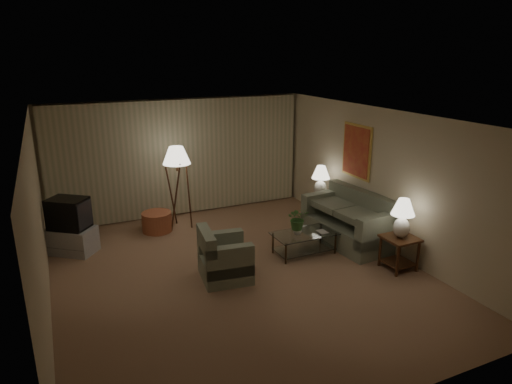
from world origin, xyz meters
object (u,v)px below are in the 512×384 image
tv_cabinet (72,240)px  table_lamp_near (403,215)px  coffee_table (304,240)px  floor_lamp (178,186)px  table_lamp_far (321,178)px  vase (298,230)px  crt_tv (68,213)px  side_table_near (399,247)px  side_table_far (320,205)px  ottoman (157,222)px  armchair (225,259)px  sofa (347,223)px

tv_cabinet → table_lamp_near: bearing=6.6°
coffee_table → floor_lamp: floor_lamp is taller
table_lamp_near → table_lamp_far: size_ratio=1.01×
table_lamp_far → vase: (-1.34, -1.35, -0.52)m
crt_tv → vase: 4.31m
side_table_near → side_table_far: 2.60m
crt_tv → floor_lamp: floor_lamp is taller
ottoman → armchair: bearing=-77.6°
side_table_far → crt_tv: (-5.20, 0.55, 0.40)m
vase → floor_lamp: bearing=125.3°
armchair → tv_cabinet: bearing=53.6°
floor_lamp → sofa: bearing=-38.0°
tv_cabinet → ottoman: bearing=51.0°
side_table_far → vase: size_ratio=3.68×
sofa → crt_tv: size_ratio=2.42×
tv_cabinet → floor_lamp: size_ratio=0.56×
armchair → table_lamp_far: bearing=-53.3°
side_table_near → coffee_table: size_ratio=0.50×
table_lamp_near → floor_lamp: floor_lamp is taller
table_lamp_near → tv_cabinet: bearing=148.8°
sofa → coffee_table: bearing=-89.9°
coffee_table → crt_tv: bearing=154.7°
side_table_near → vase: bearing=137.0°
side_table_far → crt_tv: bearing=174.0°
crt_tv → vase: bearing=11.6°
table_lamp_far → armchair: bearing=-150.6°
side_table_near → table_lamp_near: (-0.00, 0.00, 0.60)m
table_lamp_near → coffee_table: bearing=133.6°
table_lamp_far → coffee_table: 1.94m
side_table_far → crt_tv: crt_tv is taller
sofa → ottoman: sofa is taller
crt_tv → floor_lamp: size_ratio=0.47×
coffee_table → ottoman: (-2.28, 2.30, -0.07)m
table_lamp_far → tv_cabinet: 5.28m
coffee_table → ottoman: bearing=134.8°
table_lamp_far → table_lamp_near: bearing=-90.0°
armchair → vase: bearing=-72.2°
side_table_far → armchair: bearing=-150.6°
armchair → floor_lamp: floor_lamp is taller
armchair → table_lamp_near: bearing=-101.0°
sofa → table_lamp_near: 1.49m
table_lamp_near → coffee_table: table_lamp_near is taller
side_table_far → ottoman: side_table_far is taller
table_lamp_near → ottoman: bearing=134.4°
armchair → ottoman: size_ratio=1.64×
armchair → side_table_near: bearing=-101.0°
table_lamp_far → coffee_table: bearing=-131.4°
coffee_table → side_table_near: bearing=-46.4°
armchair → tv_cabinet: armchair is taller
sofa → tv_cabinet: bearing=-115.0°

